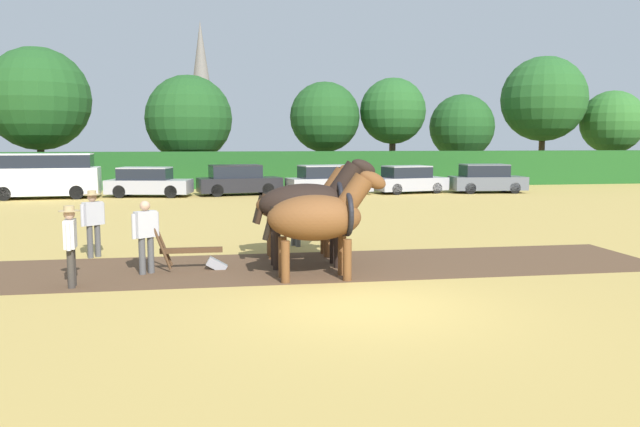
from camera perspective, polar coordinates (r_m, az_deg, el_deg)
ground_plane at (r=11.10m, az=4.02°, el=-8.36°), size 240.00×240.00×0.00m
plowed_furrow_strip at (r=14.33m, az=-15.47°, el=-5.12°), size 23.56×3.72×0.01m
hedgerow at (r=38.55m, az=-5.88°, el=4.02°), size 69.81×1.58×2.21m
tree_far_left at (r=43.28m, az=-24.38°, el=9.51°), size 6.41×6.41×8.67m
tree_left at (r=41.90m, az=-11.92°, el=8.48°), size 5.62×5.62×7.11m
tree_center_left at (r=42.62m, az=0.43°, el=8.79°), size 4.74×4.74×6.82m
tree_center at (r=43.63m, az=6.68°, el=9.27°), size 4.52×4.52×7.15m
tree_center_right at (r=46.88m, az=12.84°, el=7.72°), size 4.69×4.69×6.22m
tree_right at (r=49.18m, az=19.77°, el=9.81°), size 6.17×6.17×8.99m
tree_far_right at (r=51.68m, az=25.18°, el=7.56°), size 4.65×4.65×6.57m
church_spire at (r=65.65m, az=-10.78°, el=10.87°), size 2.29×2.29×14.89m
draft_horse_lead_left at (r=12.91m, az=-0.03°, el=-0.33°), size 2.66×1.02×2.33m
draft_horse_lead_right at (r=14.17m, az=-0.85°, el=0.91°), size 2.84×0.99×2.54m
draft_horse_trail_left at (r=15.48m, az=-1.54°, el=0.83°), size 2.81×0.91×2.36m
plow at (r=14.19m, az=-11.16°, el=-3.83°), size 1.61×0.46×1.13m
farmer_at_plow at (r=13.94m, az=-15.64°, el=-1.64°), size 0.54×0.44×1.60m
farmer_beside_team at (r=16.99m, az=-2.24°, el=0.22°), size 0.42×0.58×1.66m
farmer_onlooker_left at (r=13.15m, az=-21.86°, el=-2.31°), size 0.40×0.64×1.61m
farmer_onlooker_right at (r=16.31m, az=-20.05°, el=-0.45°), size 0.50×0.47×1.66m
parked_van at (r=34.02m, az=-23.97°, el=3.19°), size 5.43×2.39×2.23m
parked_car_left at (r=33.27m, az=-15.45°, el=2.75°), size 4.45×2.48×1.52m
parked_car_center_left at (r=33.39m, az=-7.49°, el=3.01°), size 4.57×2.48×1.60m
parked_car_center at (r=33.31m, az=0.73°, el=3.03°), size 4.68×2.47×1.58m
parked_car_center_right at (r=34.63m, az=8.12°, el=3.05°), size 4.22×2.47×1.50m
parked_car_right at (r=35.81m, az=14.97°, el=3.06°), size 4.15×2.10×1.58m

